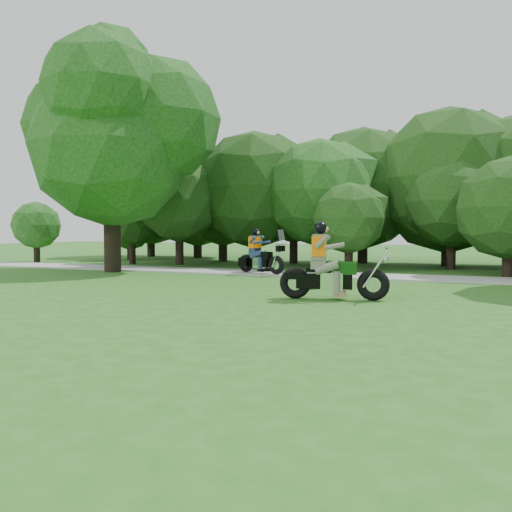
# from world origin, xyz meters

# --- Properties ---
(ground) EXTENTS (100.00, 100.00, 0.00)m
(ground) POSITION_xyz_m (0.00, 0.00, 0.00)
(ground) COLOR #245819
(ground) RESTS_ON ground
(walkway) EXTENTS (60.00, 2.20, 0.06)m
(walkway) POSITION_xyz_m (0.00, 8.00, 0.03)
(walkway) COLOR gray
(walkway) RESTS_ON ground
(tree_line) EXTENTS (39.68, 12.06, 7.54)m
(tree_line) POSITION_xyz_m (1.11, 14.50, 3.64)
(tree_line) COLOR black
(tree_line) RESTS_ON ground
(big_tree_west) EXTENTS (8.64, 6.56, 9.96)m
(big_tree_west) POSITION_xyz_m (-10.54, 6.85, 5.76)
(big_tree_west) COLOR black
(big_tree_west) RESTS_ON ground
(chopper_motorcycle) EXTENTS (2.69, 0.90, 1.93)m
(chopper_motorcycle) POSITION_xyz_m (-0.37, 1.69, 0.71)
(chopper_motorcycle) COLOR black
(chopper_motorcycle) RESTS_ON ground
(touring_motorcycle) EXTENTS (2.19, 1.25, 1.73)m
(touring_motorcycle) POSITION_xyz_m (-4.46, 7.46, 0.69)
(touring_motorcycle) COLOR black
(touring_motorcycle) RESTS_ON walkway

